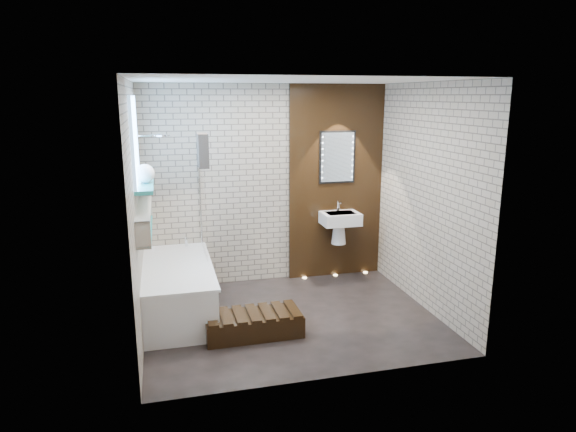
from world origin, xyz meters
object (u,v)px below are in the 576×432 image
object	(u,v)px
bathtub	(178,289)
washbasin	(340,223)
led_mirror	(337,157)
walnut_step	(253,325)
bath_screen	(203,196)

from	to	relation	value
bathtub	washbasin	bearing A→B (deg)	16.01
washbasin	led_mirror	bearing A→B (deg)	90.00
led_mirror	walnut_step	size ratio (longest dim) A/B	0.70
bath_screen	walnut_step	size ratio (longest dim) A/B	1.39
bath_screen	led_mirror	distance (m)	1.89
led_mirror	walnut_step	world-z (taller)	led_mirror
bathtub	bath_screen	xyz separation A→B (m)	(0.35, 0.44, 0.99)
bathtub	led_mirror	xyz separation A→B (m)	(2.17, 0.78, 1.36)
bathtub	walnut_step	xyz separation A→B (m)	(0.74, -0.75, -0.18)
walnut_step	led_mirror	bearing A→B (deg)	46.78
washbasin	led_mirror	world-z (taller)	led_mirror
bath_screen	washbasin	world-z (taller)	bath_screen
washbasin	walnut_step	distance (m)	2.10
led_mirror	walnut_step	distance (m)	2.61
bathtub	walnut_step	distance (m)	1.07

